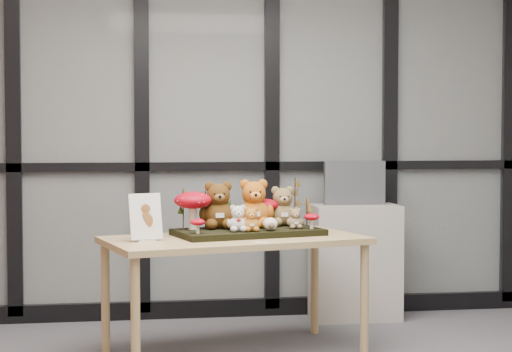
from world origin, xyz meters
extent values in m
plane|color=#B7B5AD|center=(0.00, 2.50, 1.40)|extent=(5.00, 0.00, 5.00)
cube|color=#2D383F|center=(0.00, 2.47, 1.40)|extent=(4.90, 0.02, 2.70)
cube|color=black|center=(0.00, 2.47, 0.06)|extent=(4.90, 0.06, 0.12)
cube|color=black|center=(0.00, 2.47, 1.05)|extent=(4.90, 0.06, 0.06)
cube|color=black|center=(-1.30, 2.47, 1.40)|extent=(0.10, 0.06, 2.70)
cube|color=black|center=(-0.45, 2.47, 1.40)|extent=(0.10, 0.06, 2.70)
cube|color=black|center=(0.45, 2.47, 1.40)|extent=(0.10, 0.06, 2.70)
cube|color=black|center=(1.30, 2.47, 1.40)|extent=(0.10, 0.06, 2.70)
cube|color=black|center=(2.20, 2.47, 1.40)|extent=(0.10, 0.06, 2.70)
cube|color=tan|center=(0.04, 1.38, 0.67)|extent=(1.60, 1.07, 0.04)
cylinder|color=tan|center=(-0.54, 0.91, 0.32)|extent=(0.05, 0.05, 0.65)
cylinder|color=tan|center=(-0.70, 1.52, 0.32)|extent=(0.05, 0.05, 0.65)
cylinder|color=tan|center=(0.78, 1.25, 0.32)|extent=(0.05, 0.05, 0.65)
cylinder|color=tan|center=(0.62, 1.86, 0.32)|extent=(0.05, 0.05, 0.65)
cube|color=black|center=(0.13, 1.46, 0.70)|extent=(0.92, 0.62, 0.04)
cube|color=silver|center=(-0.47, 1.27, 0.69)|extent=(0.11, 0.09, 0.01)
cube|color=white|center=(-0.47, 1.27, 0.82)|extent=(0.19, 0.11, 0.25)
ellipsoid|color=brown|center=(-0.47, 1.26, 0.80)|extent=(0.08, 0.01, 0.09)
ellipsoid|color=brown|center=(-0.47, 1.26, 0.87)|extent=(0.05, 0.01, 0.05)
cube|color=white|center=(0.16, 1.11, 0.69)|extent=(0.08, 0.03, 0.00)
cube|color=#9B958A|center=(0.99, 2.26, 0.39)|extent=(0.59, 0.34, 0.79)
cube|color=#46494E|center=(0.99, 2.28, 0.94)|extent=(0.42, 0.04, 0.30)
cube|color=black|center=(0.99, 2.26, 0.94)|extent=(0.37, 0.00, 0.25)
camera|label=1|loc=(-0.66, -3.88, 1.32)|focal=65.00mm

